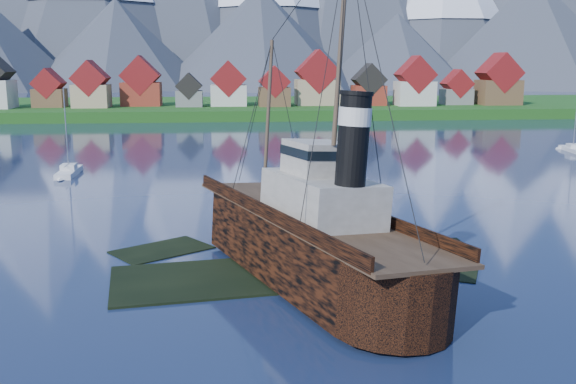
{
  "coord_description": "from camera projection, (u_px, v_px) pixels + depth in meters",
  "views": [
    {
      "loc": [
        -3.28,
        -48.86,
        16.11
      ],
      "look_at": [
        2.11,
        6.0,
        5.0
      ],
      "focal_mm": 40.0,
      "sensor_mm": 36.0,
      "label": 1
    }
  ],
  "objects": [
    {
      "name": "ground",
      "position": [
        269.0,
        269.0,
        51.16
      ],
      "size": [
        1400.0,
        1400.0,
        0.0
      ],
      "primitive_type": "plane",
      "color": "#182545",
      "rests_on": "ground"
    },
    {
      "name": "shoal",
      "position": [
        289.0,
        264.0,
        53.5
      ],
      "size": [
        31.71,
        21.24,
        1.14
      ],
      "color": "black",
      "rests_on": "ground"
    },
    {
      "name": "shore_bank",
      "position": [
        235.0,
        111.0,
        217.01
      ],
      "size": [
        600.0,
        80.0,
        3.2
      ],
      "primitive_type": "cube",
      "color": "#174513",
      "rests_on": "ground"
    },
    {
      "name": "seawall",
      "position": [
        237.0,
        121.0,
        179.94
      ],
      "size": [
        600.0,
        2.5,
        2.0
      ],
      "primitive_type": "cube",
      "color": "#3F3D38",
      "rests_on": "ground"
    },
    {
      "name": "town",
      "position": [
        126.0,
        87.0,
        194.68
      ],
      "size": [
        250.96,
        16.69,
        17.3
      ],
      "color": "maroon",
      "rests_on": "ground"
    },
    {
      "name": "tugboat_wreck",
      "position": [
        304.0,
        232.0,
        49.77
      ],
      "size": [
        7.63,
        32.89,
        26.06
      ],
      "rotation": [
        0.0,
        0.07,
        0.35
      ],
      "color": "black",
      "rests_on": "ground"
    },
    {
      "name": "sailboat_d",
      "position": [
        573.0,
        150.0,
        118.88
      ],
      "size": [
        3.12,
        8.68,
        11.58
      ],
      "rotation": [
        0.0,
        0.0,
        -0.12
      ],
      "color": "silver",
      "rests_on": "ground"
    },
    {
      "name": "sailboat_f",
      "position": [
        69.0,
        173.0,
        93.93
      ],
      "size": [
        2.53,
        9.28,
        13.23
      ],
      "rotation": [
        0.0,
        0.0,
        0.02
      ],
      "color": "silver",
      "rests_on": "ground"
    }
  ]
}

